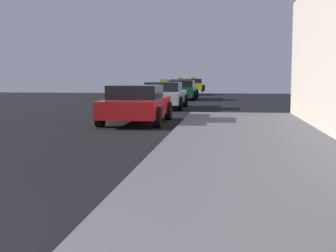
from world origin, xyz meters
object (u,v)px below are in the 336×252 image
(car_green, at_px, (182,90))
(car_black, at_px, (181,87))
(car_red, at_px, (136,104))
(car_white, at_px, (164,95))
(car_yellow, at_px, (194,85))

(car_green, relative_size, car_black, 1.01)
(car_red, distance_m, car_green, 15.94)
(car_red, xyz_separation_m, car_green, (0.01, 15.94, 0.00))
(car_red, height_order, car_white, car_white)
(car_black, bearing_deg, car_red, -88.08)
(car_white, xyz_separation_m, car_green, (0.02, 8.68, -0.00))
(car_red, height_order, car_yellow, car_yellow)
(car_red, bearing_deg, car_black, 91.92)
(car_red, relative_size, car_black, 0.99)
(car_white, height_order, car_black, same)
(car_red, distance_m, car_black, 23.96)
(car_green, distance_m, car_black, 8.05)
(car_green, bearing_deg, car_yellow, 90.99)
(car_black, bearing_deg, car_green, -84.22)
(car_green, distance_m, car_yellow, 16.37)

